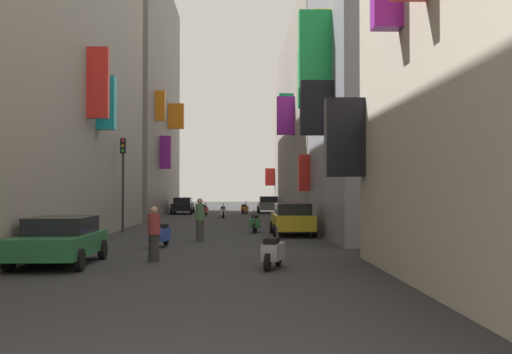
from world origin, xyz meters
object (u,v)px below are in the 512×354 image
scooter_silver (273,252)px  pedestrian_near_left (200,220)px  scooter_orange (245,209)px  scooter_red (204,210)px  parked_car_black (183,205)px  pedestrian_crossing (154,234)px  parked_car_yellow (292,219)px  traffic_light_near_corner (123,169)px  parked_car_grey (268,204)px  parked_car_green (60,239)px  scooter_blue (161,235)px  scooter_white (223,212)px  scooter_green (255,223)px

scooter_silver → pedestrian_near_left: bearing=105.9°
scooter_orange → scooter_red: size_ratio=0.96×
parked_car_black → pedestrian_crossing: bearing=-86.3°
parked_car_yellow → traffic_light_near_corner: 8.81m
parked_car_grey → pedestrian_near_left: pedestrian_near_left is taller
scooter_orange → scooter_silver: 36.28m
traffic_light_near_corner → parked_car_yellow: bearing=-13.1°
scooter_orange → scooter_silver: (0.34, -36.28, -0.00)m
parked_car_grey → parked_car_green: 38.68m
pedestrian_crossing → pedestrian_near_left: size_ratio=0.92×
scooter_blue → scooter_white: bearing=85.7°
scooter_red → traffic_light_near_corner: 19.95m
scooter_green → parked_car_black: bearing=103.6°
scooter_red → traffic_light_near_corner: (-3.00, -19.53, 2.70)m
parked_car_black → scooter_white: 8.59m
parked_car_black → pedestrian_crossing: (2.29, -35.55, 0.06)m
scooter_red → parked_car_grey: bearing=44.7°
parked_car_green → scooter_red: size_ratio=2.12×
scooter_white → scooter_silver: bearing=-86.1°
parked_car_black → scooter_silver: 37.79m
parked_car_yellow → scooter_white: 17.92m
parked_car_black → scooter_orange: (5.42, -1.07, -0.29)m
pedestrian_crossing → scooter_red: bearing=90.3°
scooter_blue → pedestrian_near_left: 2.87m
scooter_white → scooter_green: bearing=-82.9°
parked_car_yellow → scooter_orange: (-1.95, 24.22, -0.32)m
scooter_orange → scooter_blue: bearing=-96.6°
parked_car_green → traffic_light_near_corner: (-0.62, 12.91, 2.43)m
scooter_blue → parked_car_black: bearing=93.6°
parked_car_grey → scooter_green: parked_car_grey is taller
pedestrian_crossing → traffic_light_near_corner: bearing=104.7°
scooter_green → scooter_silver: bearing=-89.6°
parked_car_grey → scooter_white: 10.11m
scooter_silver → scooter_white: (-2.04, 29.60, 0.00)m
parked_car_grey → parked_car_green: parked_car_grey is taller
scooter_blue → pedestrian_crossing: size_ratio=1.15×
parked_car_green → traffic_light_near_corner: bearing=92.7°
scooter_green → pedestrian_near_left: size_ratio=1.01×
parked_car_black → scooter_orange: parked_car_black is taller
scooter_orange → pedestrian_near_left: bearing=-94.6°
scooter_red → pedestrian_crossing: size_ratio=1.20×
parked_car_black → scooter_white: parked_car_black is taller
scooter_silver → scooter_white: size_ratio=0.93×
scooter_orange → scooter_green: same height
scooter_silver → traffic_light_near_corner: (-6.65, 13.98, 2.70)m
parked_car_yellow → scooter_green: (-1.71, 1.92, -0.32)m
scooter_red → scooter_silver: (3.65, -33.51, -0.00)m
scooter_silver → scooter_blue: bearing=121.0°
parked_car_grey → parked_car_green: bearing=-101.7°
parked_car_grey → pedestrian_near_left: (-4.36, -30.07, 0.11)m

